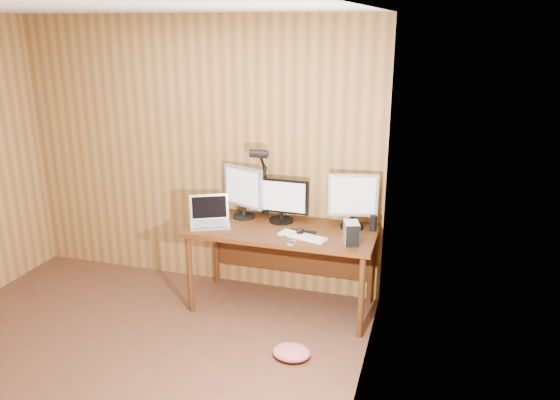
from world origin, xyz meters
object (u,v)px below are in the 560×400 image
at_px(monitor_center, 281,200).
at_px(speaker, 373,223).
at_px(hard_drive, 351,233).
at_px(desk_lamp, 262,172).
at_px(phone, 292,243).
at_px(monitor_left, 243,190).
at_px(laptop, 210,217).
at_px(keyboard, 303,236).
at_px(mouse, 300,232).
at_px(monitor_right, 353,199).
at_px(desk, 284,239).

xyz_separation_m(monitor_center, speaker, (0.80, 0.00, -0.13)).
distance_m(hard_drive, desk_lamp, 1.00).
bearing_deg(phone, monitor_left, 139.32).
relative_size(laptop, phone, 4.53).
relative_size(laptop, keyboard, 0.99).
height_order(laptop, speaker, laptop).
bearing_deg(monitor_center, monitor_left, 179.47).
bearing_deg(keyboard, monitor_left, 168.48).
height_order(monitor_left, desk_lamp, desk_lamp).
distance_m(laptop, keyboard, 0.86).
distance_m(monitor_center, phone, 0.55).
bearing_deg(mouse, desk_lamp, 160.84).
relative_size(monitor_center, monitor_right, 1.04).
bearing_deg(monitor_left, hard_drive, 3.32).
bearing_deg(mouse, monitor_left, 172.12).
distance_m(desk, monitor_left, 0.56).
relative_size(monitor_left, laptop, 1.12).
distance_m(keyboard, hard_drive, 0.41).
xyz_separation_m(keyboard, phone, (-0.05, -0.16, -0.00)).
distance_m(monitor_center, desk_lamp, 0.30).
distance_m(monitor_left, mouse, 0.68).
height_order(monitor_center, speaker, monitor_center).
xyz_separation_m(monitor_right, laptop, (-1.20, -0.25, -0.20)).
relative_size(desk, desk_lamp, 2.35).
height_order(monitor_right, mouse, monitor_right).
relative_size(monitor_right, desk_lamp, 0.70).
bearing_deg(phone, keyboard, 70.78).
relative_size(monitor_left, speaker, 3.52).
height_order(monitor_left, speaker, monitor_left).
bearing_deg(monitor_center, keyboard, -48.16).
xyz_separation_m(mouse, hard_drive, (0.43, -0.08, 0.07)).
bearing_deg(monitor_left, laptop, -112.79).
xyz_separation_m(hard_drive, phone, (-0.45, -0.14, -0.08)).
relative_size(monitor_right, hard_drive, 2.54).
height_order(monitor_right, desk_lamp, desk_lamp).
bearing_deg(monitor_center, desk_lamp, 166.12).
xyz_separation_m(monitor_left, laptop, (-0.23, -0.24, -0.19)).
bearing_deg(desk, monitor_center, 119.33).
relative_size(monitor_left, keyboard, 1.11).
xyz_separation_m(speaker, desk_lamp, (-1.00, 0.05, 0.36)).
bearing_deg(speaker, monitor_center, -179.71).
xyz_separation_m(desk, phone, (0.17, -0.38, 0.13)).
bearing_deg(hard_drive, monitor_center, 136.26).
height_order(mouse, hard_drive, hard_drive).
height_order(laptop, keyboard, laptop).
relative_size(phone, speaker, 0.69).
bearing_deg(monitor_center, hard_drive, -25.32).
relative_size(desk, monitor_right, 3.37).
xyz_separation_m(desk, keyboard, (0.22, -0.22, 0.13)).
relative_size(desk, phone, 17.36).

